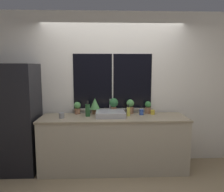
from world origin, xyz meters
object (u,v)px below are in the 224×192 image
at_px(potted_plant_far_right, 148,107).
at_px(mug_grey, 62,116).
at_px(potted_plant_right, 130,106).
at_px(mug_blue, 141,112).
at_px(soap_bottle, 128,111).
at_px(mug_yellow, 153,112).
at_px(refrigerator, 15,118).
at_px(sink, 110,114).
at_px(potted_plant_far_left, 77,107).
at_px(bottle_tall, 88,110).
at_px(potted_plant_center, 114,104).
at_px(potted_plant_left, 95,105).

bearing_deg(potted_plant_far_right, mug_grey, -167.71).
xyz_separation_m(potted_plant_right, mug_blue, (0.18, -0.12, -0.09)).
bearing_deg(potted_plant_right, soap_bottle, -105.65).
xyz_separation_m(soap_bottle, mug_grey, (-1.10, -0.13, -0.04)).
distance_m(mug_yellow, mug_blue, 0.20).
bearing_deg(mug_blue, refrigerator, -177.50).
relative_size(sink, potted_plant_far_left, 2.26).
distance_m(soap_bottle, bottle_tall, 0.69).
xyz_separation_m(potted_plant_far_left, soap_bottle, (0.88, -0.19, -0.04)).
bearing_deg(potted_plant_far_right, potted_plant_far_left, -180.00).
bearing_deg(potted_plant_right, potted_plant_far_left, -180.00).
height_order(mug_grey, mug_blue, mug_blue).
bearing_deg(potted_plant_center, soap_bottle, -38.56).
height_order(potted_plant_left, bottle_tall, potted_plant_left).
bearing_deg(potted_plant_far_right, refrigerator, -174.65).
distance_m(sink, potted_plant_right, 0.43).
relative_size(refrigerator, potted_plant_left, 6.41).
bearing_deg(mug_yellow, potted_plant_far_left, 175.82).
relative_size(potted_plant_center, soap_bottle, 1.46).
distance_m(refrigerator, mug_grey, 0.81).
xyz_separation_m(potted_plant_right, soap_bottle, (-0.05, -0.19, -0.05)).
bearing_deg(sink, potted_plant_far_right, 17.77).
bearing_deg(potted_plant_right, mug_yellow, -14.15).
bearing_deg(mug_grey, bottle_tall, 16.84).
bearing_deg(bottle_tall, potted_plant_center, 23.69).
height_order(potted_plant_right, mug_grey, potted_plant_right).
xyz_separation_m(potted_plant_far_left, mug_yellow, (1.32, -0.10, -0.08)).
relative_size(sink, potted_plant_left, 1.73).
distance_m(potted_plant_left, mug_blue, 0.83).
xyz_separation_m(bottle_tall, mug_grey, (-0.41, -0.13, -0.07)).
bearing_deg(mug_yellow, sink, -170.80).
xyz_separation_m(refrigerator, soap_bottle, (1.90, 0.02, 0.10)).
bearing_deg(potted_plant_far_left, refrigerator, -168.17).
distance_m(potted_plant_right, mug_blue, 0.23).
bearing_deg(potted_plant_far_left, potted_plant_center, 0.00).
height_order(refrigerator, mug_grey, refrigerator).
xyz_separation_m(refrigerator, mug_blue, (2.13, 0.09, 0.06)).
bearing_deg(potted_plant_center, refrigerator, -172.69).
bearing_deg(potted_plant_right, bottle_tall, -165.23).
distance_m(potted_plant_right, mug_yellow, 0.41).
height_order(refrigerator, sink, refrigerator).
xyz_separation_m(refrigerator, mug_grey, (0.80, -0.11, 0.06)).
relative_size(potted_plant_left, bottle_tall, 1.07).
relative_size(sink, potted_plant_far_right, 2.21).
xyz_separation_m(potted_plant_far_right, mug_grey, (-1.47, -0.32, -0.07)).
bearing_deg(mug_blue, potted_plant_right, 146.84).
bearing_deg(bottle_tall, potted_plant_right, 14.77).
height_order(potted_plant_left, mug_blue, potted_plant_left).
xyz_separation_m(refrigerator, bottle_tall, (1.21, 0.02, 0.13)).
bearing_deg(refrigerator, potted_plant_center, 7.31).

